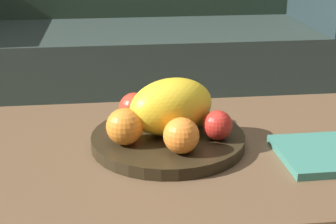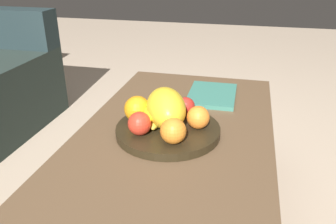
# 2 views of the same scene
# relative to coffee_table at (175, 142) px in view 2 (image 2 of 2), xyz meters

# --- Properties ---
(coffee_table) EXTENTS (1.10, 0.61, 0.39)m
(coffee_table) POSITION_rel_coffee_table_xyz_m (0.00, 0.00, 0.00)
(coffee_table) COLOR brown
(coffee_table) RESTS_ON ground_plane
(fruit_bowl) EXTENTS (0.32, 0.32, 0.03)m
(fruit_bowl) POSITION_rel_coffee_table_xyz_m (-0.02, 0.02, 0.05)
(fruit_bowl) COLOR black
(fruit_bowl) RESTS_ON coffee_table
(melon_large_front) EXTENTS (0.22, 0.18, 0.12)m
(melon_large_front) POSITION_rel_coffee_table_xyz_m (-0.02, 0.03, 0.13)
(melon_large_front) COLOR yellow
(melon_large_front) RESTS_ON fruit_bowl
(orange_front) EXTENTS (0.07, 0.07, 0.07)m
(orange_front) POSITION_rel_coffee_table_xyz_m (-0.12, -0.02, 0.10)
(orange_front) COLOR orange
(orange_front) RESTS_ON fruit_bowl
(orange_left) EXTENTS (0.07, 0.07, 0.07)m
(orange_left) POSITION_rel_coffee_table_xyz_m (-0.01, -0.07, 0.10)
(orange_left) COLOR orange
(orange_left) RESTS_ON fruit_bowl
(orange_right) EXTENTS (0.08, 0.08, 0.08)m
(orange_right) POSITION_rel_coffee_table_xyz_m (-0.01, 0.12, 0.11)
(orange_right) COLOR orange
(orange_right) RESTS_ON fruit_bowl
(apple_front) EXTENTS (0.06, 0.06, 0.06)m
(apple_front) POSITION_rel_coffee_table_xyz_m (0.07, -0.02, 0.10)
(apple_front) COLOR red
(apple_front) RESTS_ON fruit_bowl
(apple_left) EXTENTS (0.07, 0.07, 0.07)m
(apple_left) POSITION_rel_coffee_table_xyz_m (-0.09, 0.09, 0.10)
(apple_left) COLOR red
(apple_left) RESTS_ON fruit_bowl
(banana_bunch) EXTENTS (0.17, 0.15, 0.06)m
(banana_bunch) POSITION_rel_coffee_table_xyz_m (-0.01, 0.07, 0.10)
(banana_bunch) COLOR yellow
(banana_bunch) RESTS_ON fruit_bowl
(magazine) EXTENTS (0.25, 0.18, 0.02)m
(magazine) POSITION_rel_coffee_table_xyz_m (0.31, -0.08, 0.05)
(magazine) COLOR #3A7C6C
(magazine) RESTS_ON coffee_table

